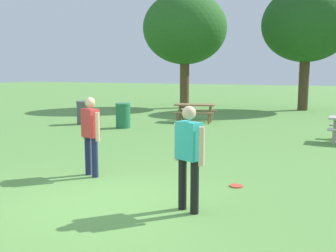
{
  "coord_description": "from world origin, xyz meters",
  "views": [
    {
      "loc": [
        3.59,
        -4.93,
        2.14
      ],
      "look_at": [
        0.16,
        2.39,
        1.0
      ],
      "focal_mm": 40.98,
      "sensor_mm": 36.0,
      "label": 1
    }
  ],
  "objects_px": {
    "trash_can_further_along": "(84,112)",
    "tree_tall_left": "(185,29)",
    "person_thrower": "(91,131)",
    "trash_can_beside_table": "(123,115)",
    "tree_broad_center": "(307,25)",
    "person_catcher": "(189,152)",
    "frisbee": "(236,186)",
    "picnic_table_far": "(195,109)"
  },
  "relations": [
    {
      "from": "person_catcher",
      "to": "trash_can_beside_table",
      "type": "bearing_deg",
      "value": 127.94
    },
    {
      "from": "person_thrower",
      "to": "trash_can_beside_table",
      "type": "xyz_separation_m",
      "value": [
        -3.06,
        6.2,
        -0.46
      ]
    },
    {
      "from": "trash_can_beside_table",
      "to": "person_catcher",
      "type": "bearing_deg",
      "value": -52.06
    },
    {
      "from": "picnic_table_far",
      "to": "tree_broad_center",
      "type": "distance_m",
      "value": 9.24
    },
    {
      "from": "frisbee",
      "to": "trash_can_further_along",
      "type": "distance_m",
      "value": 10.0
    },
    {
      "from": "tree_broad_center",
      "to": "tree_tall_left",
      "type": "bearing_deg",
      "value": -167.4
    },
    {
      "from": "person_thrower",
      "to": "trash_can_further_along",
      "type": "height_order",
      "value": "person_thrower"
    },
    {
      "from": "trash_can_beside_table",
      "to": "frisbee",
      "type": "bearing_deg",
      "value": -43.42
    },
    {
      "from": "person_thrower",
      "to": "person_catcher",
      "type": "height_order",
      "value": "same"
    },
    {
      "from": "person_catcher",
      "to": "trash_can_beside_table",
      "type": "height_order",
      "value": "person_catcher"
    },
    {
      "from": "person_catcher",
      "to": "trash_can_beside_table",
      "type": "distance_m",
      "value": 9.2
    },
    {
      "from": "tree_broad_center",
      "to": "person_thrower",
      "type": "bearing_deg",
      "value": -98.53
    },
    {
      "from": "picnic_table_far",
      "to": "trash_can_beside_table",
      "type": "relative_size",
      "value": 2.05
    },
    {
      "from": "person_catcher",
      "to": "picnic_table_far",
      "type": "bearing_deg",
      "value": 110.51
    },
    {
      "from": "picnic_table_far",
      "to": "trash_can_beside_table",
      "type": "height_order",
      "value": "trash_can_beside_table"
    },
    {
      "from": "person_thrower",
      "to": "trash_can_further_along",
      "type": "distance_m",
      "value": 8.24
    },
    {
      "from": "person_thrower",
      "to": "tree_broad_center",
      "type": "xyz_separation_m",
      "value": [
        2.47,
        16.47,
        3.78
      ]
    },
    {
      "from": "tree_tall_left",
      "to": "tree_broad_center",
      "type": "height_order",
      "value": "tree_broad_center"
    },
    {
      "from": "person_catcher",
      "to": "tree_tall_left",
      "type": "xyz_separation_m",
      "value": [
        -6.75,
        16.03,
        3.71
      ]
    },
    {
      "from": "trash_can_beside_table",
      "to": "tree_tall_left",
      "type": "height_order",
      "value": "tree_tall_left"
    },
    {
      "from": "picnic_table_far",
      "to": "tree_tall_left",
      "type": "relative_size",
      "value": 0.29
    },
    {
      "from": "person_thrower",
      "to": "frisbee",
      "type": "relative_size",
      "value": 6.57
    },
    {
      "from": "person_catcher",
      "to": "tree_tall_left",
      "type": "relative_size",
      "value": 0.24
    },
    {
      "from": "trash_can_further_along",
      "to": "tree_tall_left",
      "type": "xyz_separation_m",
      "value": [
        0.96,
        8.54,
        4.17
      ]
    },
    {
      "from": "trash_can_further_along",
      "to": "tree_broad_center",
      "type": "bearing_deg",
      "value": 52.88
    },
    {
      "from": "tree_broad_center",
      "to": "trash_can_beside_table",
      "type": "bearing_deg",
      "value": -118.3
    },
    {
      "from": "trash_can_further_along",
      "to": "picnic_table_far",
      "type": "bearing_deg",
      "value": 33.99
    },
    {
      "from": "person_thrower",
      "to": "picnic_table_far",
      "type": "height_order",
      "value": "person_thrower"
    },
    {
      "from": "person_thrower",
      "to": "picnic_table_far",
      "type": "relative_size",
      "value": 0.83
    },
    {
      "from": "trash_can_further_along",
      "to": "tree_broad_center",
      "type": "distance_m",
      "value": 13.27
    },
    {
      "from": "frisbee",
      "to": "picnic_table_far",
      "type": "height_order",
      "value": "picnic_table_far"
    },
    {
      "from": "frisbee",
      "to": "tree_broad_center",
      "type": "relative_size",
      "value": 0.04
    },
    {
      "from": "picnic_table_far",
      "to": "tree_tall_left",
      "type": "bearing_deg",
      "value": 116.61
    },
    {
      "from": "person_thrower",
      "to": "trash_can_beside_table",
      "type": "height_order",
      "value": "person_thrower"
    },
    {
      "from": "person_catcher",
      "to": "picnic_table_far",
      "type": "height_order",
      "value": "person_catcher"
    },
    {
      "from": "picnic_table_far",
      "to": "tree_broad_center",
      "type": "xyz_separation_m",
      "value": [
        3.67,
        7.39,
        4.16
      ]
    },
    {
      "from": "picnic_table_far",
      "to": "tree_tall_left",
      "type": "height_order",
      "value": "tree_tall_left"
    },
    {
      "from": "person_catcher",
      "to": "person_thrower",
      "type": "bearing_deg",
      "value": 158.0
    },
    {
      "from": "trash_can_further_along",
      "to": "tree_broad_center",
      "type": "xyz_separation_m",
      "value": [
        7.59,
        10.02,
        4.24
      ]
    },
    {
      "from": "person_catcher",
      "to": "picnic_table_far",
      "type": "distance_m",
      "value": 10.82
    },
    {
      "from": "person_thrower",
      "to": "tree_tall_left",
      "type": "bearing_deg",
      "value": 105.51
    },
    {
      "from": "trash_can_further_along",
      "to": "tree_tall_left",
      "type": "distance_m",
      "value": 9.55
    }
  ]
}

